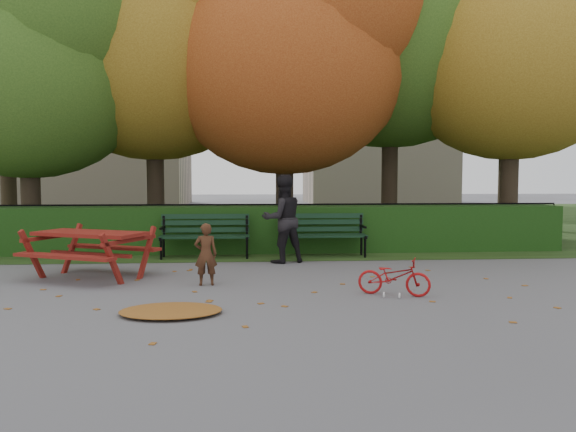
{
  "coord_description": "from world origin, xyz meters",
  "views": [
    {
      "loc": [
        -0.47,
        -7.77,
        1.65
      ],
      "look_at": [
        0.22,
        1.44,
        1.0
      ],
      "focal_mm": 35.0,
      "sensor_mm": 36.0,
      "label": 1
    }
  ],
  "objects": [
    {
      "name": "ground",
      "position": [
        0.0,
        0.0,
        0.0
      ],
      "size": [
        90.0,
        90.0,
        0.0
      ],
      "primitive_type": "plane",
      "color": "slate",
      "rests_on": "ground"
    },
    {
      "name": "grass_strip",
      "position": [
        0.0,
        14.0,
        0.01
      ],
      "size": [
        90.0,
        90.0,
        0.0
      ],
      "primitive_type": "plane",
      "color": "#1C3110",
      "rests_on": "ground"
    },
    {
      "name": "building_left",
      "position": [
        -9.0,
        26.0,
        7.5
      ],
      "size": [
        10.0,
        7.0,
        15.0
      ],
      "primitive_type": "cube",
      "color": "#C0AB97",
      "rests_on": "ground"
    },
    {
      "name": "building_right",
      "position": [
        8.0,
        28.0,
        6.0
      ],
      "size": [
        9.0,
        6.0,
        12.0
      ],
      "primitive_type": "cube",
      "color": "#C0AB97",
      "rests_on": "ground"
    },
    {
      "name": "hedge",
      "position": [
        0.0,
        4.5,
        0.5
      ],
      "size": [
        13.0,
        0.9,
        1.0
      ],
      "primitive_type": "cube",
      "color": "#16330E",
      "rests_on": "ground"
    },
    {
      "name": "iron_fence",
      "position": [
        0.0,
        5.3,
        0.54
      ],
      "size": [
        14.0,
        0.04,
        1.02
      ],
      "color": "black",
      "rests_on": "ground"
    },
    {
      "name": "tree_a",
      "position": [
        -5.19,
        5.58,
        4.52
      ],
      "size": [
        5.88,
        5.6,
        7.48
      ],
      "color": "#2F201A",
      "rests_on": "ground"
    },
    {
      "name": "tree_b",
      "position": [
        -2.44,
        6.75,
        5.4
      ],
      "size": [
        6.72,
        6.4,
        8.79
      ],
      "color": "#2F201A",
      "rests_on": "ground"
    },
    {
      "name": "tree_c",
      "position": [
        0.83,
        5.96,
        4.82
      ],
      "size": [
        6.3,
        6.0,
        8.0
      ],
      "color": "#2F201A",
      "rests_on": "ground"
    },
    {
      "name": "tree_d",
      "position": [
        3.88,
        7.23,
        5.98
      ],
      "size": [
        7.14,
        6.8,
        9.58
      ],
      "color": "#2F201A",
      "rests_on": "ground"
    },
    {
      "name": "tree_e",
      "position": [
        6.52,
        5.77,
        5.08
      ],
      "size": [
        6.09,
        5.8,
        8.16
      ],
      "color": "#2F201A",
      "rests_on": "ground"
    },
    {
      "name": "tree_f",
      "position": [
        -7.13,
        9.24,
        5.69
      ],
      "size": [
        6.93,
        6.6,
        9.19
      ],
      "color": "#2F201A",
      "rests_on": "ground"
    },
    {
      "name": "tree_g",
      "position": [
        8.33,
        9.76,
        5.37
      ],
      "size": [
        6.3,
        6.0,
        8.55
      ],
      "color": "#2F201A",
      "rests_on": "ground"
    },
    {
      "name": "bench_left",
      "position": [
        -1.3,
        3.7,
        0.52
      ],
      "size": [
        1.8,
        0.57,
        0.88
      ],
      "color": "black",
      "rests_on": "ground"
    },
    {
      "name": "bench_right",
      "position": [
        1.1,
        3.7,
        0.52
      ],
      "size": [
        1.8,
        0.57,
        0.88
      ],
      "color": "black",
      "rests_on": "ground"
    },
    {
      "name": "picnic_table",
      "position": [
        -2.99,
        1.47,
        0.59
      ],
      "size": [
        2.21,
        2.05,
        0.86
      ],
      "rotation": [
        0.0,
        0.0,
        -0.44
      ],
      "color": "maroon",
      "rests_on": "ground"
    },
    {
      "name": "leaf_pile",
      "position": [
        -1.38,
        -1.05,
        0.04
      ],
      "size": [
        1.36,
        1.04,
        0.09
      ],
      "primitive_type": "ellipsoid",
      "rotation": [
        0.0,
        0.0,
        -0.16
      ],
      "color": "brown",
      "rests_on": "ground"
    },
    {
      "name": "leaf_scatter",
      "position": [
        0.0,
        0.3,
        0.01
      ],
      "size": [
        9.0,
        5.7,
        0.01
      ],
      "primitive_type": null,
      "color": "brown",
      "rests_on": "ground"
    },
    {
      "name": "child",
      "position": [
        -1.08,
        0.74,
        0.47
      ],
      "size": [
        0.37,
        0.26,
        0.95
      ],
      "primitive_type": "imported",
      "rotation": [
        0.0,
        0.0,
        3.24
      ],
      "color": "#442616",
      "rests_on": "ground"
    },
    {
      "name": "adult",
      "position": [
        0.23,
        2.9,
        0.84
      ],
      "size": [
        0.98,
        0.87,
        1.68
      ],
      "primitive_type": "imported",
      "rotation": [
        0.0,
        0.0,
        3.48
      ],
      "color": "black",
      "rests_on": "ground"
    },
    {
      "name": "bicycle",
      "position": [
        1.58,
        -0.2,
        0.26
      ],
      "size": [
        1.06,
        0.71,
        0.53
      ],
      "primitive_type": "imported",
      "rotation": [
        0.0,
        0.0,
        1.18
      ],
      "color": "#A60F10",
      "rests_on": "ground"
    }
  ]
}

